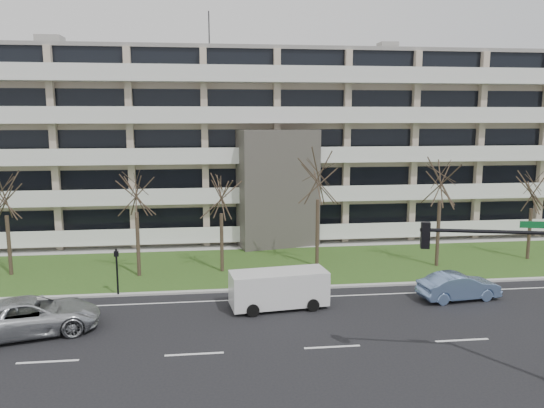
{
  "coord_description": "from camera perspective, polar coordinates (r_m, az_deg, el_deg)",
  "views": [
    {
      "loc": [
        -5.22,
        -21.44,
        10.02
      ],
      "look_at": [
        -1.47,
        10.0,
        4.75
      ],
      "focal_mm": 35.0,
      "sensor_mm": 36.0,
      "label": 1
    }
  ],
  "objects": [
    {
      "name": "tree_5",
      "position": [
        36.49,
        17.73,
        2.99
      ],
      "size": [
        3.98,
        3.98,
        7.97
      ],
      "color": "#382B21",
      "rests_on": "ground"
    },
    {
      "name": "tree_1",
      "position": [
        36.78,
        -26.82,
        1.17
      ],
      "size": [
        3.46,
        3.46,
        6.91
      ],
      "color": "#382B21",
      "rests_on": "ground"
    },
    {
      "name": "sidewalk",
      "position": [
        41.5,
        0.63,
        -4.46
      ],
      "size": [
        90.0,
        2.0,
        0.08
      ],
      "primitive_type": "cube",
      "color": "#B2B2AD",
      "rests_on": "ground"
    },
    {
      "name": "traffic_signal",
      "position": [
        21.86,
        24.46,
        -7.33
      ],
      "size": [
        5.24,
        1.59,
        6.23
      ],
      "rotation": [
        0.0,
        0.0,
        -0.25
      ],
      "color": "black",
      "rests_on": "ground"
    },
    {
      "name": "apartment_building",
      "position": [
        47.11,
        -0.44,
        6.53
      ],
      "size": [
        60.5,
        15.1,
        18.75
      ],
      "color": "#C2AF96",
      "rests_on": "ground"
    },
    {
      "name": "tree_3",
      "position": [
        33.75,
        -5.51,
        1.45
      ],
      "size": [
        3.44,
        3.44,
        6.88
      ],
      "color": "#382B21",
      "rests_on": "ground"
    },
    {
      "name": "grass_verge",
      "position": [
        36.24,
        1.76,
        -6.55
      ],
      "size": [
        90.0,
        10.0,
        0.06
      ],
      "primitive_type": "cube",
      "color": "#2B521B",
      "rests_on": "ground"
    },
    {
      "name": "ground",
      "position": [
        24.23,
        6.49,
        -15.04
      ],
      "size": [
        160.0,
        160.0,
        0.0
      ],
      "primitive_type": "plane",
      "color": "black",
      "rests_on": "ground"
    },
    {
      "name": "tree_4",
      "position": [
        34.82,
        4.99,
        3.38
      ],
      "size": [
        4.09,
        4.09,
        8.17
      ],
      "color": "#382B21",
      "rests_on": "ground"
    },
    {
      "name": "tree_2",
      "position": [
        33.63,
        -14.47,
        1.8
      ],
      "size": [
        3.68,
        3.68,
        7.36
      ],
      "color": "#382B21",
      "rests_on": "ground"
    },
    {
      "name": "pedestrian_signal",
      "position": [
        30.97,
        -16.35,
        -6.44
      ],
      "size": [
        0.27,
        0.22,
        2.73
      ],
      "rotation": [
        0.0,
        0.0,
        0.08
      ],
      "color": "black",
      "rests_on": "ground"
    },
    {
      "name": "blue_sedan",
      "position": [
        31.31,
        19.45,
        -8.35
      ],
      "size": [
        4.63,
        2.08,
        1.48
      ],
      "primitive_type": "imported",
      "rotation": [
        0.0,
        0.0,
        1.69
      ],
      "color": "#708FC3",
      "rests_on": "ground"
    },
    {
      "name": "silver_pickup",
      "position": [
        27.51,
        -24.47,
        -10.9
      ],
      "size": [
        6.63,
        4.28,
        1.7
      ],
      "primitive_type": "imported",
      "rotation": [
        0.0,
        0.0,
        1.83
      ],
      "color": "#B6BABE",
      "rests_on": "ground"
    },
    {
      "name": "curb",
      "position": [
        31.51,
        3.13,
        -8.99
      ],
      "size": [
        90.0,
        0.35,
        0.12
      ],
      "primitive_type": "cube",
      "color": "#B2B2AD",
      "rests_on": "ground"
    },
    {
      "name": "tree_6",
      "position": [
        40.84,
        26.26,
        1.53
      ],
      "size": [
        3.27,
        3.27,
        6.54
      ],
      "color": "#382B21",
      "rests_on": "ground"
    },
    {
      "name": "white_van",
      "position": [
        28.21,
        0.87,
        -8.81
      ],
      "size": [
        5.28,
        2.56,
        1.97
      ],
      "rotation": [
        0.0,
        0.0,
        0.12
      ],
      "color": "white",
      "rests_on": "ground"
    },
    {
      "name": "lane_edge_line",
      "position": [
        30.13,
        3.63,
        -9.98
      ],
      "size": [
        90.0,
        0.12,
        0.01
      ],
      "primitive_type": "cube",
      "color": "white",
      "rests_on": "ground"
    }
  ]
}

